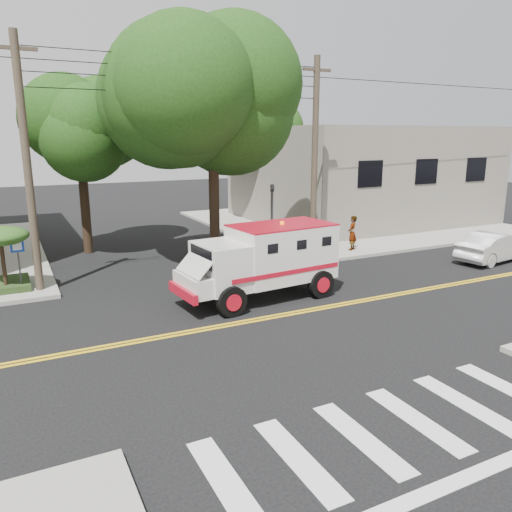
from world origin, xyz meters
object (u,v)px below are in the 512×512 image
pedestrian_a (352,233)px  parked_sedan (494,247)px  pedestrian_b (336,224)px  armored_truck (264,258)px

pedestrian_a → parked_sedan: bearing=99.7°
pedestrian_b → pedestrian_a: bearing=72.6°
armored_truck → pedestrian_b: (7.95, 6.88, -0.48)m
pedestrian_a → pedestrian_b: pedestrian_a is taller
pedestrian_a → armored_truck: bearing=-7.1°
armored_truck → pedestrian_a: (7.08, 4.30, -0.48)m
armored_truck → parked_sedan: 11.86m
pedestrian_b → parked_sedan: bearing=120.8°
parked_sedan → pedestrian_a: size_ratio=2.43×
parked_sedan → pedestrian_b: 7.88m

